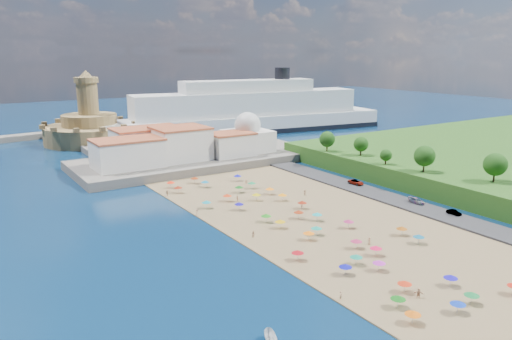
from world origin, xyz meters
TOP-DOWN VIEW (x-y plane):
  - ground at (0.00, 0.00)m, footprint 700.00×700.00m
  - terrace at (10.00, 73.00)m, footprint 90.00×36.00m
  - jetty at (-12.00, 108.00)m, footprint 18.00×70.00m
  - waterfront_buildings at (-3.05, 73.64)m, footprint 57.00×29.00m
  - domed_building at (30.00, 71.00)m, footprint 16.00×16.00m
  - fortress at (-12.00, 138.00)m, footprint 40.00×40.00m
  - cruise_ship at (64.43, 125.81)m, footprint 149.43×42.57m
  - beach_parasols at (-1.16, -10.65)m, footprint 31.50×114.61m
  - beachgoers at (-2.35, 0.19)m, footprint 35.08×93.73m
  - parked_cars at (36.00, -6.04)m, footprint 2.86×65.05m
  - hillside_trees at (48.97, -5.27)m, footprint 16.47×107.94m

SIDE VIEW (x-z plane):
  - ground at x=0.00m, z-range 0.00..0.00m
  - beachgoers at x=-2.35m, z-range 0.20..2.01m
  - jetty at x=-12.00m, z-range 0.00..2.40m
  - parked_cars at x=36.00m, z-range 0.68..2.12m
  - terrace at x=10.00m, z-range 0.00..3.00m
  - beach_parasols at x=-1.16m, z-range 1.05..3.25m
  - fortress at x=-12.00m, z-range -9.52..22.88m
  - waterfront_buildings at x=-3.05m, z-range 2.38..13.38m
  - domed_building at x=30.00m, z-range 1.47..16.47m
  - cruise_ship at x=64.43m, z-range -6.59..25.71m
  - hillside_trees at x=48.97m, z-range 6.30..14.31m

